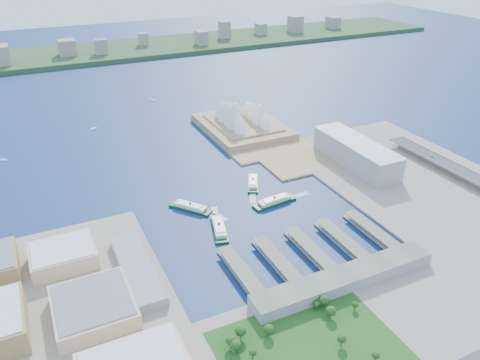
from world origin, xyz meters
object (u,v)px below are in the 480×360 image
opera_house (243,113)px  ferry_d (275,200)px  car_c (432,157)px  ferry_a (190,206)px  ferry_b (253,181)px  ferry_c (219,226)px  toaster_building (356,153)px

opera_house → ferry_d: opera_house is taller
ferry_d → car_c: bearing=-97.5°
ferry_a → ferry_d: 108.20m
opera_house → ferry_d: 258.04m
opera_house → ferry_b: size_ratio=3.35×
ferry_a → car_c: car_c is taller
ferry_d → opera_house: bearing=-22.9°
ferry_a → ferry_b: 104.90m
car_c → ferry_d: bearing=178.7°
ferry_c → ferry_d: size_ratio=0.98×
ferry_c → ferry_d: (88.72, 25.26, 0.09)m
toaster_building → ferry_d: (-163.63, -45.90, -14.85)m
opera_house → ferry_b: bearing=-111.8°
ferry_a → car_c: (367.68, -38.88, 10.13)m
ferry_a → ferry_c: bearing=-114.6°
opera_house → ferry_c: 317.16m
ferry_a → ferry_d: ferry_d is taller
ferry_a → ferry_c: (14.33, -58.25, 0.20)m
ferry_a → ferry_d: size_ratio=0.95×
opera_house → ferry_d: (-73.63, -245.90, -26.35)m
toaster_building → ferry_d: bearing=-164.3°
toaster_building → ferry_c: size_ratio=2.64×
ferry_b → ferry_d: 58.61m
toaster_building → ferry_a: size_ratio=2.73×
opera_house → ferry_b: 203.54m
opera_house → ferry_c: opera_house is taller
ferry_d → toaster_building: bearing=-80.6°
ferry_d → car_c: 264.88m
ferry_a → car_c: bearing=-44.5°
opera_house → ferry_a: bearing=-129.7°
ferry_a → ferry_b: size_ratio=1.05×
toaster_building → ferry_b: bearing=175.6°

